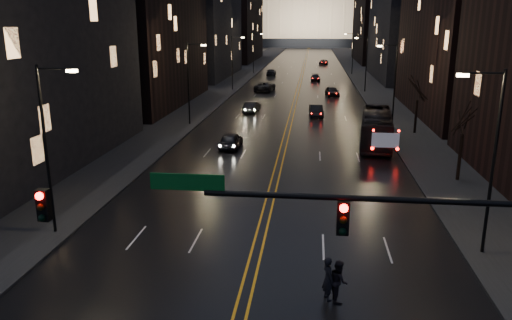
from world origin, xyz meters
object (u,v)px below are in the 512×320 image
(bus, at_px, (376,128))
(receding_car_a, at_px, (316,111))
(traffic_signal, at_px, (428,238))
(oncoming_car_b, at_px, (252,107))
(oncoming_car_a, at_px, (231,140))
(pedestrian_b, at_px, (339,281))
(pedestrian_a, at_px, (328,279))

(bus, bearing_deg, receding_car_a, 117.85)
(traffic_signal, relative_size, bus, 1.53)
(traffic_signal, xyz_separation_m, oncoming_car_b, (-11.01, 48.83, -4.40))
(oncoming_car_a, bearing_deg, receding_car_a, -112.88)
(traffic_signal, xyz_separation_m, oncoming_car_a, (-10.63, 30.02, -4.37))
(pedestrian_b, bearing_deg, receding_car_a, -8.16)
(oncoming_car_b, bearing_deg, pedestrian_b, 106.89)
(traffic_signal, relative_size, pedestrian_a, 9.20)
(bus, relative_size, pedestrian_b, 6.41)
(oncoming_car_b, relative_size, receding_car_a, 0.99)
(traffic_signal, height_order, receding_car_a, traffic_signal)
(bus, relative_size, oncoming_car_b, 2.64)
(oncoming_car_a, bearing_deg, bus, -166.07)
(bus, height_order, receding_car_a, bus)
(oncoming_car_a, xyz_separation_m, pedestrian_a, (8.11, -25.02, 0.21))
(bus, height_order, oncoming_car_b, bus)
(bus, bearing_deg, traffic_signal, -88.15)
(bus, xyz_separation_m, pedestrian_a, (-5.12, -27.86, -0.63))
(bus, height_order, pedestrian_b, bus)
(oncoming_car_b, distance_m, pedestrian_b, 44.72)
(bus, height_order, pedestrian_a, bus)
(oncoming_car_b, relative_size, pedestrian_a, 2.27)
(oncoming_car_b, height_order, receding_car_a, receding_car_a)
(oncoming_car_a, distance_m, oncoming_car_b, 18.81)
(oncoming_car_a, bearing_deg, traffic_signal, 111.30)
(traffic_signal, relative_size, oncoming_car_a, 4.02)
(traffic_signal, distance_m, oncoming_car_b, 50.25)
(traffic_signal, bearing_deg, pedestrian_a, 116.78)
(pedestrian_a, height_order, pedestrian_b, pedestrian_a)
(oncoming_car_a, xyz_separation_m, receding_car_a, (7.73, 16.81, -0.02))
(bus, relative_size, pedestrian_a, 6.01)
(traffic_signal, bearing_deg, oncoming_car_b, 102.71)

